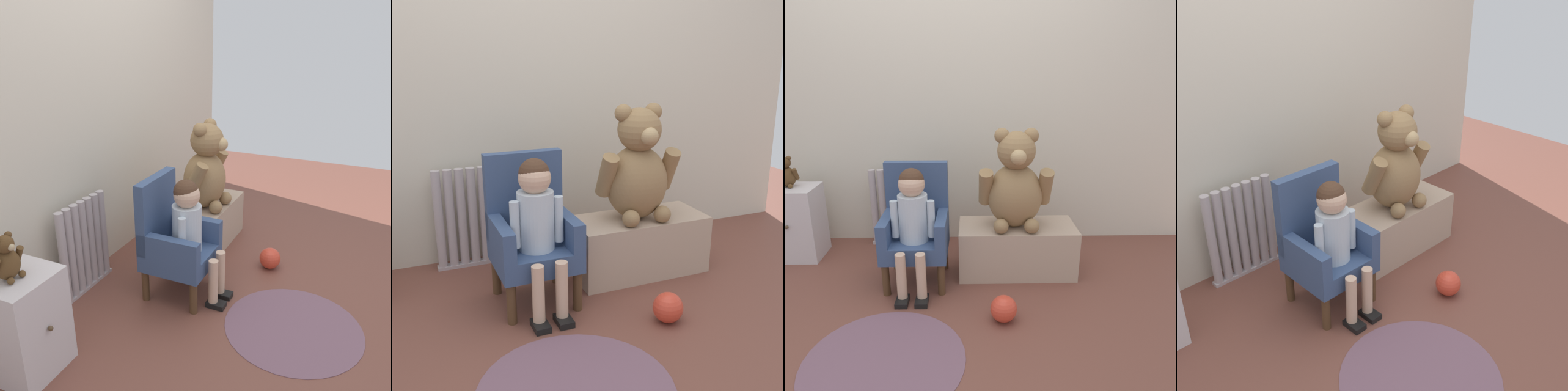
% 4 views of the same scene
% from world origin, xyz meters
% --- Properties ---
extents(ground_plane, '(6.00, 6.00, 0.00)m').
position_xyz_m(ground_plane, '(0.00, 0.00, 0.00)').
color(ground_plane, brown).
extents(back_wall, '(3.80, 0.05, 2.40)m').
position_xyz_m(back_wall, '(0.00, 1.23, 1.20)').
color(back_wall, beige).
rests_on(back_wall, ground_plane).
extents(radiator, '(0.43, 0.05, 0.57)m').
position_xyz_m(radiator, '(-0.32, 1.10, 0.28)').
color(radiator, '#B6AAAE').
rests_on(radiator, ground_plane).
extents(small_dresser, '(0.32, 0.30, 0.51)m').
position_xyz_m(small_dresser, '(-1.00, 0.91, 0.25)').
color(small_dresser, silver).
rests_on(small_dresser, ground_plane).
extents(child_armchair, '(0.38, 0.37, 0.72)m').
position_xyz_m(child_armchair, '(-0.13, 0.60, 0.34)').
color(child_armchair, '#364C74').
rests_on(child_armchair, ground_plane).
extents(child_figure, '(0.25, 0.35, 0.73)m').
position_xyz_m(child_figure, '(-0.13, 0.49, 0.48)').
color(child_figure, silver).
rests_on(child_figure, ground_plane).
extents(low_bench, '(0.73, 0.33, 0.32)m').
position_xyz_m(low_bench, '(0.50, 0.66, 0.16)').
color(low_bench, tan).
rests_on(low_bench, ground_plane).
extents(large_teddy_bear, '(0.45, 0.31, 0.61)m').
position_xyz_m(large_teddy_bear, '(0.48, 0.65, 0.59)').
color(large_teddy_bear, '#937149').
rests_on(large_teddy_bear, low_bench).
extents(small_teddy_bear, '(0.15, 0.11, 0.21)m').
position_xyz_m(small_teddy_bear, '(-1.02, 0.92, 0.60)').
color(small_teddy_bear, '#51361B').
rests_on(small_teddy_bear, small_dresser).
extents(floor_rug, '(0.74, 0.74, 0.01)m').
position_xyz_m(floor_rug, '(-0.19, -0.15, 0.00)').
color(floor_rug, '#724F5F').
rests_on(floor_rug, ground_plane).
extents(toy_ball, '(0.14, 0.14, 0.14)m').
position_xyz_m(toy_ball, '(0.37, 0.14, 0.07)').
color(toy_ball, red).
rests_on(toy_ball, ground_plane).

